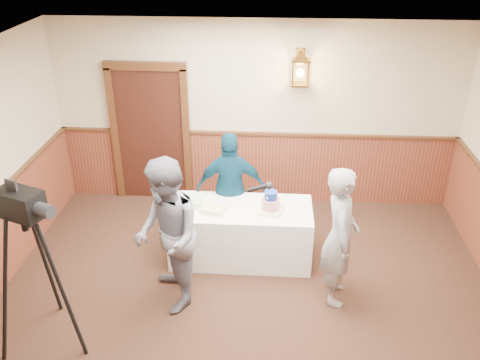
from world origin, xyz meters
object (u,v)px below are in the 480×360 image
(interviewer, at_px, (167,236))
(sheet_cake_yellow, at_px, (214,209))
(display_table, at_px, (241,232))
(baker, at_px, (340,237))
(sheet_cake_green, at_px, (189,202))
(assistant_p, at_px, (231,188))
(tv_camera_rig, at_px, (37,279))
(tiered_cake, at_px, (270,204))

(interviewer, bearing_deg, sheet_cake_yellow, 132.23)
(sheet_cake_yellow, height_order, interviewer, interviewer)
(display_table, height_order, baker, baker)
(display_table, distance_m, sheet_cake_yellow, 0.54)
(sheet_cake_green, xyz_separation_m, assistant_p, (0.50, 0.40, 0.00))
(baker, bearing_deg, interviewer, 98.40)
(baker, relative_size, tv_camera_rig, 0.93)
(display_table, xyz_separation_m, tv_camera_rig, (-1.93, -1.63, 0.44))
(display_table, relative_size, interviewer, 0.99)
(interviewer, height_order, baker, interviewer)
(interviewer, bearing_deg, baker, 75.41)
(display_table, distance_m, sheet_cake_green, 0.78)
(sheet_cake_yellow, relative_size, assistant_p, 0.19)
(sheet_cake_green, distance_m, tv_camera_rig, 2.10)
(sheet_cake_green, relative_size, tv_camera_rig, 0.17)
(tv_camera_rig, bearing_deg, sheet_cake_green, 73.78)
(tv_camera_rig, bearing_deg, display_table, 61.12)
(sheet_cake_yellow, xyz_separation_m, assistant_p, (0.17, 0.55, 0.01))
(interviewer, xyz_separation_m, tv_camera_rig, (-1.18, -0.69, -0.10))
(sheet_cake_yellow, height_order, sheet_cake_green, sheet_cake_green)
(assistant_p, bearing_deg, interviewer, 62.37)
(sheet_cake_yellow, relative_size, baker, 0.18)
(sheet_cake_green, height_order, tv_camera_rig, tv_camera_rig)
(tiered_cake, distance_m, baker, 1.01)
(display_table, bearing_deg, tv_camera_rig, -139.89)
(display_table, height_order, assistant_p, assistant_p)
(display_table, xyz_separation_m, interviewer, (-0.75, -0.94, 0.54))
(tiered_cake, relative_size, tv_camera_rig, 0.19)
(sheet_cake_yellow, distance_m, assistant_p, 0.57)
(interviewer, height_order, assistant_p, interviewer)
(display_table, bearing_deg, assistant_p, 110.40)
(tiered_cake, height_order, sheet_cake_yellow, tiered_cake)
(sheet_cake_green, xyz_separation_m, tv_camera_rig, (-1.27, -1.67, 0.03))
(display_table, distance_m, interviewer, 1.32)
(assistant_p, distance_m, tv_camera_rig, 2.72)
(tiered_cake, bearing_deg, display_table, 168.17)
(assistant_p, bearing_deg, sheet_cake_yellow, 67.95)
(interviewer, bearing_deg, assistant_p, 135.68)
(baker, bearing_deg, sheet_cake_green, 69.19)
(display_table, relative_size, tiered_cake, 5.32)
(sheet_cake_yellow, xyz_separation_m, baker, (1.49, -0.61, 0.07))
(baker, xyz_separation_m, assistant_p, (-1.32, 1.16, -0.06))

